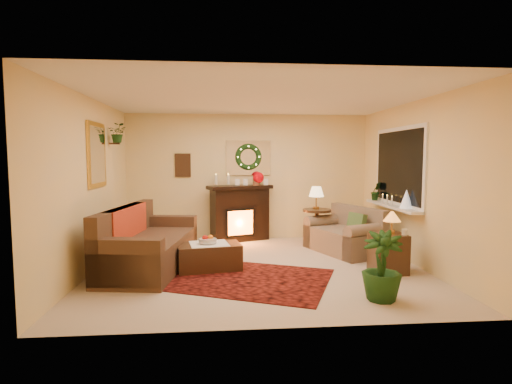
{
  "coord_description": "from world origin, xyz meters",
  "views": [
    {
      "loc": [
        -0.55,
        -6.08,
        1.71
      ],
      "look_at": [
        0.0,
        0.35,
        1.15
      ],
      "focal_mm": 28.0,
      "sensor_mm": 36.0,
      "label": 1
    }
  ],
  "objects": [
    {
      "name": "floor_palm",
      "position": [
        1.35,
        -1.56,
        0.45
      ],
      "size": [
        1.78,
        1.78,
        2.5
      ],
      "primitive_type": "imported",
      "rotation": [
        0.0,
        0.0,
        -0.33
      ],
      "color": "#2D5F2A",
      "rests_on": "floor"
    },
    {
      "name": "mantel_mirror",
      "position": [
        0.0,
        2.23,
        1.7
      ],
      "size": [
        0.92,
        0.02,
        0.72
      ],
      "primitive_type": "cube",
      "color": "white",
      "rests_on": "wall_back"
    },
    {
      "name": "window_frame",
      "position": [
        2.48,
        0.55,
        1.55
      ],
      "size": [
        0.03,
        1.86,
        1.36
      ],
      "primitive_type": "cube",
      "color": "white",
      "rests_on": "wall_right"
    },
    {
      "name": "wall_front",
      "position": [
        0.0,
        -2.25,
        1.3
      ],
      "size": [
        5.0,
        5.0,
        0.0
      ],
      "primitive_type": "plane",
      "color": "#EFD88C",
      "rests_on": "ground"
    },
    {
      "name": "window_sill",
      "position": [
        2.38,
        0.55,
        0.87
      ],
      "size": [
        0.22,
        1.86,
        0.04
      ],
      "primitive_type": "cube",
      "color": "white",
      "rests_on": "wall_right"
    },
    {
      "name": "fruit_bowl",
      "position": [
        -0.77,
        -0.07,
        0.45
      ],
      "size": [
        0.27,
        0.27,
        0.06
      ],
      "primitive_type": "cylinder",
      "color": "silver",
      "rests_on": "coffee_table"
    },
    {
      "name": "ceiling",
      "position": [
        0.0,
        0.0,
        2.6
      ],
      "size": [
        5.0,
        5.0,
        0.0
      ],
      "primitive_type": "plane",
      "color": "white",
      "rests_on": "ground"
    },
    {
      "name": "wreath",
      "position": [
        0.0,
        2.19,
        1.72
      ],
      "size": [
        0.55,
        0.11,
        0.55
      ],
      "primitive_type": "torus",
      "rotation": [
        1.57,
        0.0,
        0.0
      ],
      "color": "#194719",
      "rests_on": "wall_back"
    },
    {
      "name": "loveseat",
      "position": [
        1.63,
        0.85,
        0.42
      ],
      "size": [
        1.28,
        1.61,
        0.81
      ],
      "primitive_type": "cube",
      "rotation": [
        0.0,
        0.0,
        0.38
      ],
      "color": "#8D6F58",
      "rests_on": "floor"
    },
    {
      "name": "hanging_plant",
      "position": [
        -2.34,
        1.05,
        1.97
      ],
      "size": [
        0.33,
        0.28,
        0.36
      ],
      "primitive_type": "imported",
      "color": "#194719",
      "rests_on": "wall_left"
    },
    {
      "name": "lamp_tiffany",
      "position": [
        1.95,
        -0.45,
        0.74
      ],
      "size": [
        0.26,
        0.26,
        0.38
      ],
      "primitive_type": "cone",
      "color": "orange",
      "rests_on": "end_table_square"
    },
    {
      "name": "side_table_round",
      "position": [
        1.28,
        1.43,
        0.33
      ],
      "size": [
        0.55,
        0.55,
        0.71
      ],
      "primitive_type": "cylinder",
      "rotation": [
        0.0,
        0.0,
        0.01
      ],
      "color": "black",
      "rests_on": "floor"
    },
    {
      "name": "wall_right",
      "position": [
        2.5,
        0.0,
        1.3
      ],
      "size": [
        4.5,
        4.5,
        0.0
      ],
      "primitive_type": "plane",
      "color": "#EFD88C",
      "rests_on": "ground"
    },
    {
      "name": "area_rug",
      "position": [
        -0.21,
        -0.6,
        0.01
      ],
      "size": [
        2.69,
        2.4,
        0.01
      ],
      "primitive_type": "cube",
      "rotation": [
        0.0,
        0.0,
        -0.4
      ],
      "color": "#3B0703",
      "rests_on": "floor"
    },
    {
      "name": "mantel_candle_b",
      "position": [
        -0.42,
        2.05,
        1.26
      ],
      "size": [
        0.06,
        0.06,
        0.19
      ],
      "primitive_type": "cylinder",
      "color": "silver",
      "rests_on": "fireplace"
    },
    {
      "name": "window_glass",
      "position": [
        2.47,
        0.55,
        1.55
      ],
      "size": [
        0.02,
        1.7,
        1.22
      ],
      "primitive_type": "cube",
      "color": "black",
      "rests_on": "wall_right"
    },
    {
      "name": "sofa",
      "position": [
        -1.65,
        0.08,
        0.43
      ],
      "size": [
        1.29,
        2.34,
        0.96
      ],
      "primitive_type": "cube",
      "rotation": [
        0.0,
        0.0,
        -0.14
      ],
      "color": "#472E16",
      "rests_on": "floor"
    },
    {
      "name": "wall_back",
      "position": [
        0.0,
        2.25,
        1.3
      ],
      "size": [
        5.0,
        5.0,
        0.0
      ],
      "primitive_type": "plane",
      "color": "#EFD88C",
      "rests_on": "ground"
    },
    {
      "name": "floor",
      "position": [
        0.0,
        0.0,
        0.0
      ],
      "size": [
        5.0,
        5.0,
        0.0
      ],
      "primitive_type": "plane",
      "color": "beige",
      "rests_on": "ground"
    },
    {
      "name": "end_table_square",
      "position": [
        1.91,
        -0.43,
        0.27
      ],
      "size": [
        0.48,
        0.48,
        0.58
      ],
      "primitive_type": "cube",
      "rotation": [
        0.0,
        0.0,
        -0.01
      ],
      "color": "#542913",
      "rests_on": "floor"
    },
    {
      "name": "wall_art",
      "position": [
        -1.35,
        2.23,
        1.55
      ],
      "size": [
        0.32,
        0.03,
        0.48
      ],
      "primitive_type": "cube",
      "color": "#381E11",
      "rests_on": "wall_back"
    },
    {
      "name": "mantel_candle_a",
      "position": [
        -0.67,
        2.05,
        1.26
      ],
      "size": [
        0.07,
        0.07,
        0.2
      ],
      "primitive_type": "cylinder",
      "color": "white",
      "rests_on": "fireplace"
    },
    {
      "name": "coffee_table",
      "position": [
        -0.75,
        -0.07,
        0.21
      ],
      "size": [
        1.02,
        0.67,
        0.4
      ],
      "primitive_type": "cube",
      "rotation": [
        0.0,
        0.0,
        0.17
      ],
      "color": "#46220E",
      "rests_on": "floor"
    },
    {
      "name": "sill_plant",
      "position": [
        2.39,
        1.29,
        1.08
      ],
      "size": [
        0.25,
        0.2,
        0.46
      ],
      "primitive_type": "imported",
      "color": "#18401E",
      "rests_on": "window_sill"
    },
    {
      "name": "fireplace",
      "position": [
        -0.19,
        2.04,
        0.55
      ],
      "size": [
        1.22,
        0.74,
        1.07
      ],
      "primitive_type": "cube",
      "rotation": [
        0.0,
        0.0,
        0.35
      ],
      "color": "black",
      "rests_on": "floor"
    },
    {
      "name": "lamp_cream",
      "position": [
        1.27,
        1.46,
        0.88
      ],
      "size": [
        0.29,
        0.29,
        0.45
      ],
      "primitive_type": "cone",
      "color": "#EAC587",
      "rests_on": "side_table_round"
    },
    {
      "name": "mini_tree",
      "position": [
        2.41,
        0.08,
        1.04
      ],
      "size": [
        0.21,
        0.21,
        0.32
      ],
      "primitive_type": "cone",
      "color": "silver",
      "rests_on": "window_sill"
    },
    {
      "name": "poinsettia",
      "position": [
        0.19,
        2.0,
        1.3
      ],
      "size": [
        0.22,
        0.22,
        0.22
      ],
      "primitive_type": "sphere",
      "color": "#C2000A",
      "rests_on": "fireplace"
    },
    {
      "name": "gold_mirror",
      "position": [
        -2.48,
        0.3,
        1.75
      ],
      "size": [
        0.03,
        0.84,
        1.0
      ],
      "primitive_type": "cube",
      "color": "gold",
      "rests_on": "wall_left"
    },
    {
      "name": "red_throw",
      "position": [
        -1.67,
        0.19,
        0.46
      ],
      "size": [
        0.82,
        1.34,
        0.02
      ],
      "primitive_type": "cube",
      "color": "#B60B1C",
      "rests_on": "sofa"
    },
    {
      "name": "wall_left",
      "position": [
        -2.5,
        0.0,
        1.3
      ],
      "size": [
        4.5,
        4.5,
        0.0
      ],
      "primitive_type": "plane",
      "color": "#EFD88C",
      "rests_on": "ground"
    }
  ]
}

